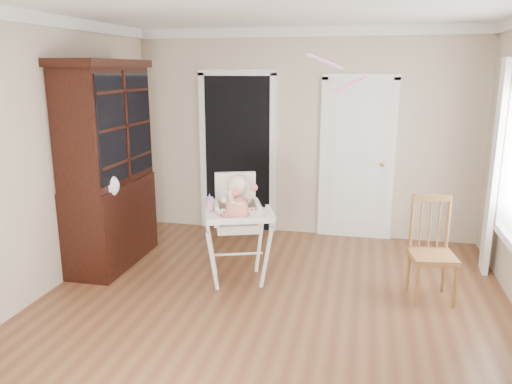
% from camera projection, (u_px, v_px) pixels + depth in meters
% --- Properties ---
extents(floor, '(5.00, 5.00, 0.00)m').
position_uv_depth(floor, '(266.00, 317.00, 4.51)').
color(floor, brown).
rests_on(floor, ground).
extents(ceiling, '(5.00, 5.00, 0.00)m').
position_uv_depth(ceiling, '(267.00, 0.00, 3.86)').
color(ceiling, white).
rests_on(ceiling, wall_back).
extents(wall_back, '(4.50, 0.00, 4.50)m').
position_uv_depth(wall_back, '(304.00, 134.00, 6.56)').
color(wall_back, '#C2B297').
rests_on(wall_back, floor).
extents(wall_left, '(0.00, 5.00, 5.00)m').
position_uv_depth(wall_left, '(31.00, 161.00, 4.66)').
color(wall_left, '#C2B297').
rests_on(wall_left, floor).
extents(crown_molding, '(4.50, 5.00, 0.12)m').
position_uv_depth(crown_molding, '(267.00, 9.00, 3.88)').
color(crown_molding, white).
rests_on(crown_molding, ceiling).
extents(doorway, '(1.06, 0.05, 2.22)m').
position_uv_depth(doorway, '(238.00, 150.00, 6.79)').
color(doorway, black).
rests_on(doorway, wall_back).
extents(closet_door, '(0.96, 0.09, 2.13)m').
position_uv_depth(closet_door, '(357.00, 161.00, 6.46)').
color(closet_door, white).
rests_on(closet_door, wall_back).
extents(high_chair, '(0.89, 0.99, 1.16)m').
position_uv_depth(high_chair, '(237.00, 216.00, 5.14)').
color(high_chair, white).
rests_on(high_chair, floor).
extents(baby, '(0.37, 0.27, 0.50)m').
position_uv_depth(baby, '(237.00, 200.00, 5.12)').
color(baby, beige).
rests_on(baby, high_chair).
extents(cake, '(0.26, 0.26, 0.12)m').
position_uv_depth(cake, '(237.00, 209.00, 4.82)').
color(cake, silver).
rests_on(cake, high_chair).
extents(sippy_cup, '(0.08, 0.08, 0.18)m').
position_uv_depth(sippy_cup, '(210.00, 204.00, 4.95)').
color(sippy_cup, pink).
rests_on(sippy_cup, high_chair).
extents(china_cabinet, '(0.60, 1.35, 2.29)m').
position_uv_depth(china_cabinet, '(108.00, 165.00, 5.54)').
color(china_cabinet, black).
rests_on(china_cabinet, floor).
extents(dining_chair, '(0.47, 0.47, 1.00)m').
position_uv_depth(dining_chair, '(432.00, 253.00, 4.80)').
color(dining_chair, brown).
rests_on(dining_chair, floor).
extents(streamer, '(0.37, 0.36, 0.15)m').
position_uv_depth(streamer, '(324.00, 61.00, 4.58)').
color(streamer, '#FF93D3').
rests_on(streamer, ceiling).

